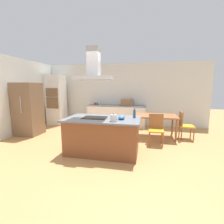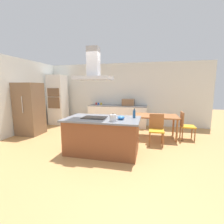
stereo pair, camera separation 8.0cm
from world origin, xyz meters
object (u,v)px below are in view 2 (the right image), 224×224
Objects in this scene: mixing_bowl at (121,118)px; range_hood at (94,69)px; countertop_microwave at (128,102)px; wall_oven_stack at (58,100)px; coffee_mug_red at (96,104)px; cooktop at (94,117)px; tea_kettle at (113,118)px; refrigerator at (30,109)px; dining_table at (156,118)px; coffee_mug_blue at (98,104)px; chair_facing_island at (156,127)px; olive_oil_bottle at (134,114)px; chair_at_right_end at (185,124)px; coffee_mug_yellow at (101,104)px.

range_hood is at bearing 173.56° from mixing_bowl.
wall_oven_stack is at bearing -175.79° from countertop_microwave.
coffee_mug_red is at bearing 108.04° from range_hood.
wall_oven_stack is (-2.69, 2.65, 0.20)m from cooktop.
refrigerator reaches higher than tea_kettle.
wall_oven_stack reaches higher than dining_table.
tea_kettle is at bearing -42.31° from wall_oven_stack.
wall_oven_stack is at bearing -171.71° from coffee_mug_blue.
cooktop reaches higher than chair_facing_island.
wall_oven_stack is at bearing 137.69° from tea_kettle.
wall_oven_stack reaches higher than olive_oil_bottle.
coffee_mug_blue is 3.63m from chair_at_right_end.
dining_table is at bearing -13.92° from wall_oven_stack.
coffee_mug_red is (-1.65, 3.01, -0.00)m from mixing_bowl.
chair_facing_island reaches higher than dining_table.
chair_facing_island is (0.59, 0.71, -0.49)m from olive_oil_bottle.
coffee_mug_blue is at bearing 117.37° from mixing_bowl.
coffee_mug_blue is at bearing 178.55° from countertop_microwave.
range_hood is (-1.58, -0.92, 1.59)m from chair_facing_island.
coffee_mug_blue is at bearing 124.26° from olive_oil_bottle.
range_hood is (-0.49, -2.88, 1.06)m from countertop_microwave.
olive_oil_bottle is 3.27m from coffee_mug_blue.
countertop_microwave is 5.56× the size of coffee_mug_blue.
coffee_mug_blue is at bearing 140.68° from chair_facing_island.
countertop_microwave is 3.18m from wall_oven_stack.
refrigerator is (-3.26, -1.92, -0.13)m from countertop_microwave.
wall_oven_stack reaches higher than chair_at_right_end.
cooktop is 1.20m from range_hood.
coffee_mug_blue is at bearing 106.24° from cooktop.
mixing_bowl is at bearing -6.44° from range_hood.
cooktop is 3.02m from coffee_mug_yellow.
coffee_mug_red is 3.73m from chair_at_right_end.
coffee_mug_blue is 2.78m from dining_table.
dining_table is (1.09, -1.29, -0.37)m from countertop_microwave.
range_hood is (-2.50, -1.59, 1.59)m from chair_at_right_end.
chair_facing_island is at bearing 48.65° from mixing_bowl.
coffee_mug_yellow is (-1.43, 3.01, -0.00)m from mixing_bowl.
wall_oven_stack is 5.32m from chair_at_right_end.
dining_table is at bearing 66.79° from olive_oil_bottle.
dining_table is 1.57× the size of chair_at_right_end.
olive_oil_bottle is 0.11× the size of wall_oven_stack.
coffee_mug_yellow is 0.04× the size of wall_oven_stack.
refrigerator is at bearing 163.29° from mixing_bowl.
range_hood reaches higher than countertop_microwave.
dining_table is 0.68m from chair_facing_island.
coffee_mug_yellow is at bearing 111.67° from tea_kettle.
refrigerator is (-1.92, -1.95, -0.03)m from coffee_mug_blue.
coffee_mug_yellow is 2.69m from dining_table.
coffee_mug_blue reaches higher than cooktop.
range_hood reaches higher than cooktop.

